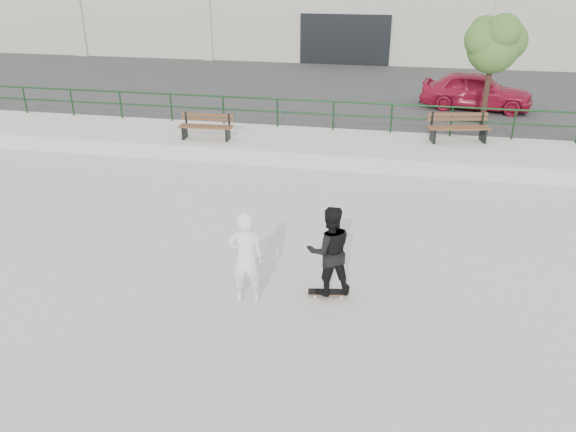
% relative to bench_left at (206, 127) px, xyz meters
% --- Properties ---
extents(ground, '(120.00, 120.00, 0.00)m').
position_rel_bench_left_xyz_m(ground, '(3.02, -8.94, -0.91)').
color(ground, beige).
rests_on(ground, ground).
extents(ledge, '(30.00, 3.00, 0.50)m').
position_rel_bench_left_xyz_m(ledge, '(3.02, 0.56, -0.66)').
color(ledge, silver).
rests_on(ledge, ground).
extents(parking_strip, '(60.00, 14.00, 0.50)m').
position_rel_bench_left_xyz_m(parking_strip, '(3.02, 9.06, -0.66)').
color(parking_strip, '#383838').
rests_on(parking_strip, ground).
extents(railing, '(28.00, 0.06, 1.03)m').
position_rel_bench_left_xyz_m(railing, '(3.02, 1.86, 0.34)').
color(railing, '#153B1B').
rests_on(railing, ledge).
extents(bench_left, '(1.81, 0.62, 0.82)m').
position_rel_bench_left_xyz_m(bench_left, '(0.00, 0.00, 0.00)').
color(bench_left, '#4E321A').
rests_on(bench_left, ledge).
extents(bench_right, '(2.07, 0.98, 0.92)m').
position_rel_bench_left_xyz_m(bench_right, '(8.21, 1.33, 0.05)').
color(bench_right, '#4E321A').
rests_on(bench_right, ledge).
extents(tree, '(2.18, 1.94, 3.88)m').
position_rel_bench_left_xyz_m(tree, '(9.28, 3.57, 2.50)').
color(tree, '#402A20').
rests_on(tree, parking_strip).
extents(red_car, '(4.46, 2.29, 1.45)m').
position_rel_bench_left_xyz_m(red_car, '(9.21, 5.93, 0.32)').
color(red_car, '#A61433').
rests_on(red_car, parking_strip).
extents(skateboard, '(0.80, 0.33, 0.09)m').
position_rel_bench_left_xyz_m(skateboard, '(5.16, -7.99, -0.83)').
color(skateboard, black).
rests_on(skateboard, ground).
extents(standing_skater, '(1.06, 0.94, 1.81)m').
position_rel_bench_left_xyz_m(standing_skater, '(5.16, -7.99, 0.09)').
color(standing_skater, black).
rests_on(standing_skater, skateboard).
extents(seated_skater, '(0.75, 0.56, 1.86)m').
position_rel_bench_left_xyz_m(seated_skater, '(3.64, -8.44, 0.02)').
color(seated_skater, white).
rests_on(seated_skater, ground).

